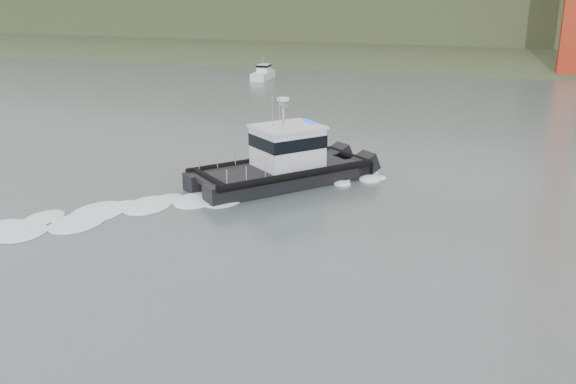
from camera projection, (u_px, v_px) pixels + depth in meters
The scene contains 4 objects.
ground at pixel (167, 320), 23.12m from camera, with size 400.00×400.00×0.00m, color #4B5953.
headlands at pixel (463, 8), 133.91m from camera, with size 500.00×105.36×27.12m.
patrol_boat at pixel (283, 161), 38.90m from camera, with size 10.16×11.22×5.41m.
motorboat at pixel (263, 74), 82.63m from camera, with size 2.19×5.50×2.96m.
Camera 1 is at (10.84, -18.05, 11.49)m, focal length 40.00 mm.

